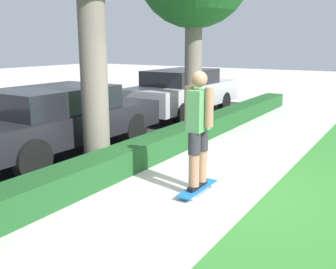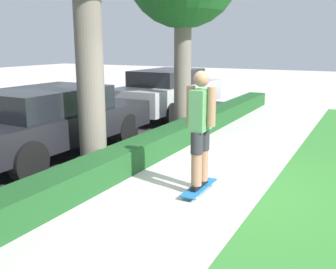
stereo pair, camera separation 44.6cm
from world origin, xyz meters
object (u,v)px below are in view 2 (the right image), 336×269
skateboard (199,188)px  parked_car_rear (169,91)px  skater_person (201,127)px  parked_car_middle (51,120)px

skateboard → parked_car_rear: size_ratio=0.20×
skater_person → parked_car_rear: 6.78m
parked_car_rear → skateboard: bearing=-147.6°
parked_car_middle → parked_car_rear: 5.31m
parked_car_middle → parked_car_rear: bearing=1.5°
skater_person → parked_car_middle: 3.56m
skateboard → skater_person: bearing=180.0°
parked_car_rear → parked_car_middle: bearing=-178.9°
parked_car_middle → skater_person: bearing=-96.2°
skateboard → parked_car_middle: (0.46, 3.52, 0.70)m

